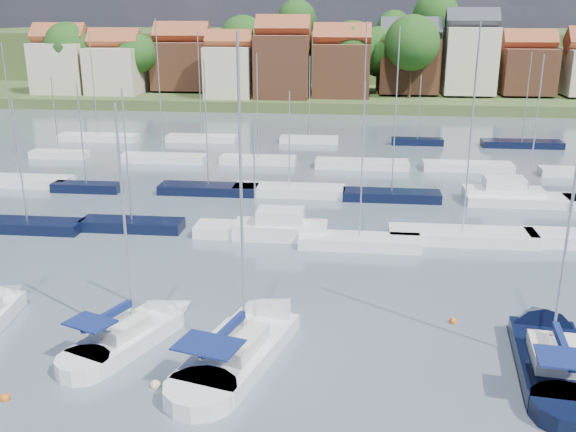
# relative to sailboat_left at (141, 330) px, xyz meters

# --- Properties ---
(ground) EXTENTS (260.00, 260.00, 0.00)m
(ground) POSITION_rel_sailboat_left_xyz_m (10.74, 36.23, -0.36)
(ground) COLOR #46535F
(ground) RESTS_ON ground
(sailboat_left) EXTENTS (6.04, 10.03, 13.37)m
(sailboat_left) POSITION_rel_sailboat_left_xyz_m (0.00, 0.00, 0.00)
(sailboat_left) COLOR silver
(sailboat_left) RESTS_ON ground
(sailboat_centre) EXTENTS (6.49, 12.96, 16.97)m
(sailboat_centre) POSITION_rel_sailboat_left_xyz_m (6.02, -0.07, -0.01)
(sailboat_centre) COLOR silver
(sailboat_centre) RESTS_ON ground
(sailboat_navy) EXTENTS (4.44, 12.35, 16.72)m
(sailboat_navy) POSITION_rel_sailboat_left_xyz_m (20.72, 0.40, -0.01)
(sailboat_navy) COLOR black
(sailboat_navy) RESTS_ON ground
(buoy_a) EXTENTS (0.44, 0.44, 0.44)m
(buoy_a) POSITION_rel_sailboat_left_xyz_m (-4.05, -6.29, -0.36)
(buoy_a) COLOR #D85914
(buoy_a) RESTS_ON ground
(buoy_c) EXTENTS (0.48, 0.48, 0.48)m
(buoy_c) POSITION_rel_sailboat_left_xyz_m (2.20, -4.56, -0.36)
(buoy_c) COLOR beige
(buoy_c) RESTS_ON ground
(buoy_e) EXTENTS (0.42, 0.42, 0.42)m
(buoy_e) POSITION_rel_sailboat_left_xyz_m (16.57, 3.39, -0.36)
(buoy_e) COLOR #D85914
(buoy_e) RESTS_ON ground
(marina_field) EXTENTS (79.62, 41.41, 15.93)m
(marina_field) POSITION_rel_sailboat_left_xyz_m (12.64, 31.38, 0.07)
(marina_field) COLOR silver
(marina_field) RESTS_ON ground
(far_shore_town) EXTENTS (212.46, 90.00, 22.27)m
(far_shore_town) POSITION_rel_sailboat_left_xyz_m (12.96, 128.90, 4.24)
(far_shore_town) COLOR #465B2D
(far_shore_town) RESTS_ON ground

